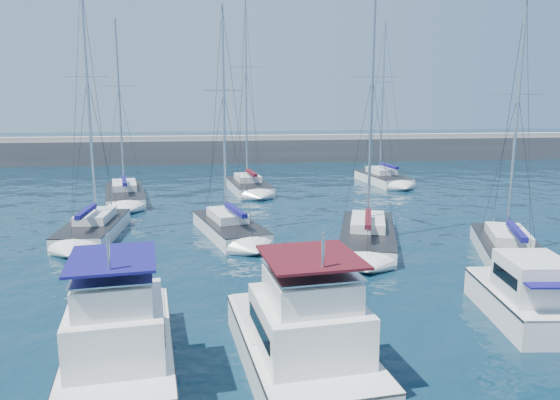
{
  "coord_description": "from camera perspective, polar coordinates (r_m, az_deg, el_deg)",
  "views": [
    {
      "loc": [
        -2.48,
        -21.13,
        9.09
      ],
      "look_at": [
        1.05,
        9.45,
        3.0
      ],
      "focal_mm": 35.0,
      "sensor_mm": 36.0,
      "label": 1
    }
  ],
  "objects": [
    {
      "name": "motor_yacht_port_inner",
      "position": [
        18.89,
        -16.43,
        -14.21
      ],
      "size": [
        4.34,
        8.78,
        4.69
      ],
      "rotation": [
        0.0,
        0.0,
        0.12
      ],
      "color": "silver",
      "rests_on": "ground"
    },
    {
      "name": "sailboat_back_c",
      "position": [
        56.29,
        10.7,
        2.27
      ],
      "size": [
        4.18,
        8.04,
        16.24
      ],
      "rotation": [
        0.0,
        0.0,
        0.15
      ],
      "color": "silver",
      "rests_on": "ground"
    },
    {
      "name": "motor_yacht_stbd_inner",
      "position": [
        18.33,
        2.4,
        -14.56
      ],
      "size": [
        4.66,
        8.59,
        4.69
      ],
      "rotation": [
        0.0,
        0.0,
        0.12
      ],
      "color": "silver",
      "rests_on": "ground"
    },
    {
      "name": "sailboat_mid_e",
      "position": [
        32.94,
        22.8,
        -4.8
      ],
      "size": [
        5.62,
        9.17,
        14.41
      ],
      "rotation": [
        0.0,
        0.0,
        -0.32
      ],
      "color": "silver",
      "rests_on": "ground"
    },
    {
      "name": "sailboat_back_b",
      "position": [
        50.77,
        -3.29,
        1.52
      ],
      "size": [
        4.25,
        8.09,
        18.29
      ],
      "rotation": [
        0.0,
        0.0,
        0.15
      ],
      "color": "silver",
      "rests_on": "ground"
    },
    {
      "name": "sailboat_mid_a",
      "position": [
        36.9,
        -18.9,
        -2.82
      ],
      "size": [
        3.47,
        8.22,
        16.17
      ],
      "rotation": [
        0.0,
        0.0,
        -0.05
      ],
      "color": "silver",
      "rests_on": "ground"
    },
    {
      "name": "sailboat_back_a",
      "position": [
        48.38,
        -15.91,
        0.55
      ],
      "size": [
        4.69,
        9.85,
        15.4
      ],
      "rotation": [
        0.0,
        0.0,
        0.18
      ],
      "color": "silver",
      "rests_on": "ground"
    },
    {
      "name": "sailboat_mid_d",
      "position": [
        33.7,
        9.13,
        -3.69
      ],
      "size": [
        5.68,
        10.16,
        16.07
      ],
      "rotation": [
        0.0,
        0.0,
        -0.28
      ],
      "color": "silver",
      "rests_on": "ground"
    },
    {
      "name": "ground",
      "position": [
        23.14,
        0.1,
        -11.94
      ],
      "size": [
        220.0,
        220.0,
        0.0
      ],
      "primitive_type": "plane",
      "color": "black",
      "rests_on": "ground"
    },
    {
      "name": "sailboat_mid_c",
      "position": [
        35.31,
        -5.3,
        -2.9
      ],
      "size": [
        5.01,
        8.67,
        14.75
      ],
      "rotation": [
        0.0,
        0.0,
        0.27
      ],
      "color": "silver",
      "rests_on": "ground"
    },
    {
      "name": "motor_yacht_stbd_outer",
      "position": [
        24.35,
        24.25,
        -9.39
      ],
      "size": [
        3.27,
        6.2,
        3.2
      ],
      "rotation": [
        0.0,
        0.0,
        -0.1
      ],
      "color": "silver",
      "rests_on": "ground"
    },
    {
      "name": "breakwater",
      "position": [
        73.62,
        -4.63,
        4.89
      ],
      "size": [
        160.0,
        6.0,
        4.45
      ],
      "color": "#424244",
      "rests_on": "ground"
    }
  ]
}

